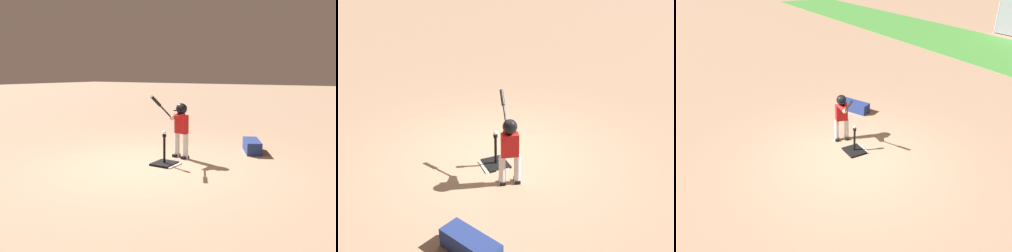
{
  "view_description": "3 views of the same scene",
  "coord_description": "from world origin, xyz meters",
  "views": [
    {
      "loc": [
        5.04,
        3.53,
        1.79
      ],
      "look_at": [
        -0.73,
        -0.03,
        0.69
      ],
      "focal_mm": 35.0,
      "sensor_mm": 36.0,
      "label": 1
    },
    {
      "loc": [
        -5.9,
        2.48,
        3.68
      ],
      "look_at": [
        -0.54,
        0.11,
        0.89
      ],
      "focal_mm": 42.0,
      "sensor_mm": 36.0,
      "label": 2
    },
    {
      "loc": [
        5.27,
        -3.14,
        4.0
      ],
      "look_at": [
        -0.55,
        0.08,
        0.55
      ],
      "focal_mm": 35.0,
      "sensor_mm": 36.0,
      "label": 3
    }
  ],
  "objects": [
    {
      "name": "baseball",
      "position": [
        -0.25,
        0.18,
        0.64
      ],
      "size": [
        0.07,
        0.07,
        0.07
      ],
      "primitive_type": "sphere",
      "color": "white",
      "rests_on": "batting_tee"
    },
    {
      "name": "home_plate",
      "position": [
        -0.26,
        0.23,
        0.01
      ],
      "size": [
        0.46,
        0.46,
        0.02
      ],
      "primitive_type": "cube",
      "rotation": [
        0.0,
        0.0,
        -0.04
      ],
      "color": "white",
      "rests_on": "ground_plane"
    },
    {
      "name": "equipment_bag",
      "position": [
        -2.18,
        1.33,
        0.14
      ],
      "size": [
        0.9,
        0.65,
        0.28
      ],
      "primitive_type": "cube",
      "rotation": [
        0.0,
        0.0,
        0.45
      ],
      "color": "navy",
      "rests_on": "ground_plane"
    },
    {
      "name": "ground_plane",
      "position": [
        0.0,
        0.0,
        0.0
      ],
      "size": [
        90.0,
        90.0,
        0.0
      ],
      "primitive_type": "plane",
      "color": "#93755B"
    },
    {
      "name": "batter_child",
      "position": [
        -0.86,
        0.19,
        0.75
      ],
      "size": [
        0.95,
        0.43,
        1.37
      ],
      "color": "silver",
      "rests_on": "ground_plane"
    },
    {
      "name": "batting_tee",
      "position": [
        -0.25,
        0.18,
        0.07
      ],
      "size": [
        0.46,
        0.42,
        0.61
      ],
      "color": "black",
      "rests_on": "ground_plane"
    }
  ]
}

